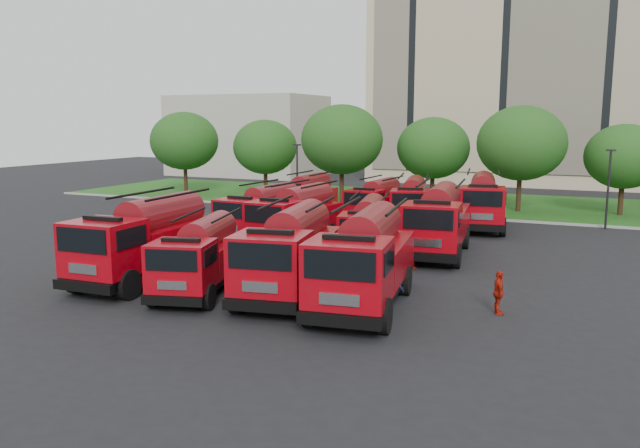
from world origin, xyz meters
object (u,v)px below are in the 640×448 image
(firefighter_5, at_px, (411,268))
(firefighter_0, at_px, (344,328))
(fire_truck_0, at_px, (146,239))
(fire_truck_1, at_px, (201,256))
(fire_truck_10, at_px, (413,203))
(fire_truck_4, at_px, (263,213))
(fire_truck_11, at_px, (482,201))
(fire_truck_8, at_px, (305,197))
(fire_truck_9, at_px, (376,201))
(fire_truck_7, at_px, (438,221))
(firefighter_2, at_px, (498,314))
(firefighter_1, at_px, (281,314))
(firefighter_3, at_px, (387,307))
(firefighter_4, at_px, (276,270))
(fire_truck_5, at_px, (296,216))
(fire_truck_3, at_px, (365,259))
(fire_truck_2, at_px, (291,252))
(fire_truck_6, at_px, (368,227))

(firefighter_5, bearing_deg, firefighter_0, 102.45)
(fire_truck_0, distance_m, fire_truck_1, 3.40)
(fire_truck_10, bearing_deg, fire_truck_4, -142.94)
(fire_truck_0, relative_size, fire_truck_11, 1.00)
(fire_truck_4, distance_m, fire_truck_8, 7.70)
(fire_truck_9, bearing_deg, fire_truck_11, 9.82)
(fire_truck_7, xyz_separation_m, firefighter_2, (4.40, -9.18, -1.79))
(fire_truck_9, bearing_deg, firefighter_1, -77.38)
(fire_truck_4, relative_size, fire_truck_7, 0.87)
(fire_truck_7, relative_size, firefighter_3, 4.15)
(fire_truck_0, relative_size, firefighter_0, 4.77)
(fire_truck_0, xyz_separation_m, firefighter_3, (10.88, 0.30, -1.80))
(firefighter_5, bearing_deg, fire_truck_1, 58.97)
(firefighter_1, relative_size, firefighter_4, 0.81)
(fire_truck_5, relative_size, fire_truck_8, 1.07)
(fire_truck_3, xyz_separation_m, fire_truck_9, (-5.84, 18.54, -0.32))
(fire_truck_0, xyz_separation_m, fire_truck_4, (0.01, 10.38, -0.22))
(fire_truck_7, height_order, firefighter_2, fire_truck_7)
(fire_truck_4, height_order, firefighter_2, fire_truck_4)
(fire_truck_10, bearing_deg, firefighter_1, -99.62)
(fire_truck_0, relative_size, fire_truck_9, 1.21)
(fire_truck_2, distance_m, fire_truck_11, 19.54)
(fire_truck_7, xyz_separation_m, fire_truck_11, (0.74, 9.13, -0.03))
(fire_truck_8, xyz_separation_m, firefighter_1, (8.49, -20.06, -1.57))
(firefighter_2, bearing_deg, fire_truck_3, 80.34)
(fire_truck_0, bearing_deg, fire_truck_10, 67.06)
(firefighter_4, bearing_deg, fire_truck_7, -82.37)
(fire_truck_7, bearing_deg, firefighter_2, -70.62)
(fire_truck_5, bearing_deg, fire_truck_0, -103.90)
(fire_truck_3, relative_size, fire_truck_6, 1.21)
(firefighter_0, relative_size, firefighter_5, 1.10)
(fire_truck_8, bearing_deg, fire_truck_9, 6.98)
(fire_truck_8, relative_size, firefighter_4, 3.47)
(fire_truck_2, bearing_deg, fire_truck_10, 79.69)
(firefighter_1, xyz_separation_m, firefighter_5, (2.34, 8.83, 0.00))
(fire_truck_0, bearing_deg, firefighter_0, -16.03)
(fire_truck_1, distance_m, fire_truck_4, 11.54)
(fire_truck_1, distance_m, fire_truck_7, 13.07)
(fire_truck_3, xyz_separation_m, firefighter_1, (-2.42, -2.13, -1.80))
(fire_truck_3, relative_size, firefighter_1, 5.07)
(fire_truck_1, distance_m, firefighter_0, 7.34)
(fire_truck_2, height_order, firefighter_1, fire_truck_2)
(fire_truck_8, distance_m, firefighter_1, 21.84)
(firefighter_2, bearing_deg, fire_truck_4, 36.09)
(fire_truck_1, distance_m, firefighter_1, 4.75)
(fire_truck_2, xyz_separation_m, fire_truck_9, (-2.63, 18.26, -0.27))
(fire_truck_1, height_order, firefighter_3, fire_truck_1)
(fire_truck_5, height_order, fire_truck_8, fire_truck_5)
(fire_truck_9, xyz_separation_m, firefighter_3, (6.67, -18.34, -1.48))
(fire_truck_8, height_order, fire_truck_9, fire_truck_8)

